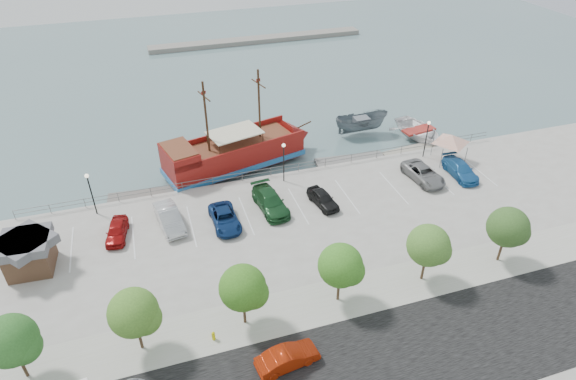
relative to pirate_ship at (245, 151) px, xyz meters
name	(u,v)px	position (x,y,z in m)	size (l,w,h in m)	color
ground	(305,227)	(2.64, -12.27, -1.85)	(160.00, 160.00, 0.00)	slate
street	(388,362)	(2.64, -28.27, -0.84)	(100.00, 8.00, 0.04)	black
sidewalk	(350,296)	(2.64, -22.27, -0.83)	(100.00, 4.00, 0.05)	#A09F8D
seawall_railing	(280,170)	(2.64, -4.47, -0.32)	(50.00, 0.06, 1.00)	slate
far_shore	(258,40)	(12.64, 42.73, -1.45)	(40.00, 3.00, 0.80)	gray
pirate_ship	(245,151)	(0.00, 0.00, 0.00)	(17.82, 8.87, 11.03)	maroon
patrol_boat	(361,125)	(15.19, 2.86, -0.57)	(2.48, 6.59, 2.55)	slate
speedboat	(418,132)	(21.42, -0.13, -1.10)	(5.17, 7.24, 1.50)	white
dock_west	(146,196)	(-10.96, -3.07, -1.64)	(7.26, 2.07, 0.41)	#67615B
dock_mid	(351,161)	(11.27, -3.07, -1.62)	(7.82, 2.23, 0.45)	slate
dock_east	(410,151)	(18.67, -3.07, -1.66)	(6.62, 1.89, 0.38)	gray
shed	(28,253)	(-20.06, -11.83, 0.75)	(3.85, 3.85, 3.00)	#4C3222
canopy_tent	(452,135)	(20.67, -7.29, 2.25)	(5.05, 5.05, 3.56)	slate
street_sedan	(288,358)	(-3.58, -26.45, -0.17)	(1.44, 4.12, 1.36)	#9D2108
fire_hydrant	(213,336)	(-7.72, -23.07, -0.45)	(0.25, 0.25, 0.73)	#C6BB06
lamp_post_left	(90,187)	(-15.36, -5.77, 2.09)	(0.36, 0.36, 4.28)	black
lamp_post_mid	(284,156)	(2.64, -5.77, 2.09)	(0.36, 0.36, 4.28)	black
lamp_post_right	(427,133)	(18.64, -5.77, 2.09)	(0.36, 0.36, 4.28)	black
tree_a	(14,342)	(-19.22, -22.35, 2.45)	(3.30, 3.20, 5.00)	#473321
tree_b	(136,314)	(-12.22, -22.35, 2.45)	(3.30, 3.20, 5.00)	#473321
tree_c	(245,289)	(-5.22, -22.35, 2.45)	(3.30, 3.20, 5.00)	#473321
tree_d	(343,267)	(1.78, -22.35, 2.45)	(3.30, 3.20, 5.00)	#473321
tree_e	(430,247)	(8.78, -22.35, 2.45)	(3.30, 3.20, 5.00)	#473321
tree_f	(510,228)	(15.78, -22.35, 2.45)	(3.30, 3.20, 5.00)	#473321
parked_car_a	(117,231)	(-13.59, -9.84, -0.18)	(1.59, 3.95, 1.34)	maroon
parked_car_b	(169,218)	(-9.13, -9.62, -0.02)	(1.75, 5.02, 1.66)	#B2B3B5
parked_car_c	(225,218)	(-4.45, -10.98, -0.17)	(2.23, 4.84, 1.35)	navy
parked_car_d	(270,202)	(0.04, -9.90, -0.05)	(2.23, 5.49, 1.59)	#1A4923
parked_car_e	(323,199)	(4.91, -10.79, -0.16)	(1.62, 4.01, 1.37)	black
parked_car_g	(423,174)	(16.13, -9.84, -0.12)	(2.41, 5.22, 1.45)	gray
parked_car_h	(460,170)	(20.15, -10.31, -0.12)	(2.03, 4.98, 1.45)	#20609E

